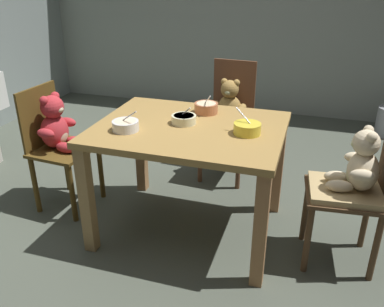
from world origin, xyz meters
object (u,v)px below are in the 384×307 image
teddy_chair_near_right (356,179)px  porridge_bowl_white_near_left (126,125)px  teddy_chair_far_center (229,111)px  porridge_bowl_terracotta_far_center (206,108)px  dining_table (190,143)px  porridge_bowl_cream_center (184,119)px  teddy_chair_near_left (57,133)px  porridge_bowl_yellow_near_right (247,128)px

teddy_chair_near_right → porridge_bowl_white_near_left: porridge_bowl_white_near_left is taller
teddy_chair_far_center → porridge_bowl_terracotta_far_center: 0.63m
dining_table → porridge_bowl_cream_center: (-0.05, 0.03, 0.14)m
dining_table → porridge_bowl_white_near_left: 0.40m
dining_table → porridge_bowl_terracotta_far_center: bearing=83.2°
teddy_chair_near_left → dining_table: bearing=2.5°
dining_table → teddy_chair_near_left: teddy_chair_near_left is taller
teddy_chair_far_center → porridge_bowl_cream_center: teddy_chair_far_center is taller
porridge_bowl_terracotta_far_center → teddy_chair_near_left: bearing=-167.2°
dining_table → porridge_bowl_terracotta_far_center: porridge_bowl_terracotta_far_center is taller
porridge_bowl_white_near_left → teddy_chair_near_left: bearing=161.8°
teddy_chair_far_center → porridge_bowl_yellow_near_right: 0.95m
dining_table → teddy_chair_near_right: teddy_chair_near_right is taller
teddy_chair_near_left → teddy_chair_far_center: size_ratio=0.94×
porridge_bowl_terracotta_far_center → teddy_chair_near_right: bearing=-17.4°
teddy_chair_near_right → porridge_bowl_terracotta_far_center: 1.00m
porridge_bowl_terracotta_far_center → dining_table: bearing=-96.8°
porridge_bowl_white_near_left → teddy_chair_near_right: bearing=6.3°
porridge_bowl_white_near_left → porridge_bowl_terracotta_far_center: bearing=50.2°
teddy_chair_near_left → porridge_bowl_terracotta_far_center: bearing=17.2°
teddy_chair_near_right → porridge_bowl_yellow_near_right: porridge_bowl_yellow_near_right is taller
teddy_chair_far_center → porridge_bowl_cream_center: size_ratio=6.16×
teddy_chair_far_center → teddy_chair_near_right: bearing=49.2°
teddy_chair_far_center → porridge_bowl_cream_center: bearing=-3.4°
teddy_chair_far_center → porridge_bowl_terracotta_far_center: bearing=1.3°
teddy_chair_far_center → porridge_bowl_white_near_left: size_ratio=5.67×
porridge_bowl_cream_center → porridge_bowl_terracotta_far_center: bearing=71.3°
dining_table → teddy_chair_near_right: (0.96, -0.03, -0.07)m
teddy_chair_near_left → porridge_bowl_terracotta_far_center: porridge_bowl_terracotta_far_center is taller
porridge_bowl_terracotta_far_center → porridge_bowl_yellow_near_right: bearing=-41.0°
teddy_chair_near_left → porridge_bowl_terracotta_far_center: size_ratio=5.66×
teddy_chair_near_left → porridge_bowl_cream_center: bearing=4.4°
teddy_chair_near_left → porridge_bowl_yellow_near_right: bearing=2.2°
dining_table → porridge_bowl_white_near_left: size_ratio=6.86×
teddy_chair_near_right → porridge_bowl_cream_center: porridge_bowl_cream_center is taller
dining_table → teddy_chair_near_left: bearing=178.2°
porridge_bowl_cream_center → porridge_bowl_white_near_left: bearing=-143.8°
teddy_chair_near_right → porridge_bowl_white_near_left: (-1.29, -0.14, 0.22)m
teddy_chair_far_center → porridge_bowl_cream_center: 0.85m
teddy_chair_near_right → porridge_bowl_yellow_near_right: 0.65m
teddy_chair_far_center → porridge_bowl_yellow_near_right: size_ratio=5.81×
teddy_chair_near_right → teddy_chair_near_left: teddy_chair_near_left is taller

